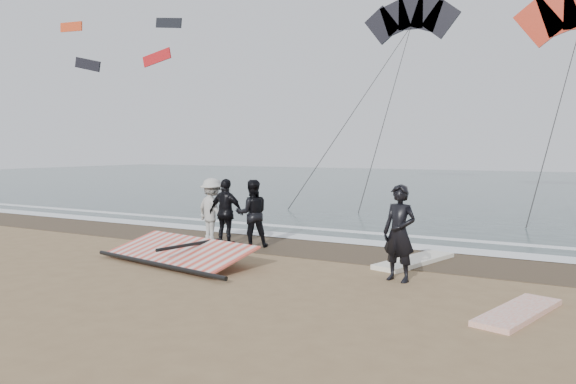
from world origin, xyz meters
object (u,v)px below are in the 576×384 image
object	(u,v)px
man_main	(399,233)
sail_rig	(182,253)
board_white	(518,312)
board_cream	(415,261)

from	to	relation	value
man_main	sail_rig	size ratio (longest dim) A/B	0.45
board_white	board_cream	bearing A→B (deg)	144.19
man_main	board_cream	distance (m)	2.09
board_cream	sail_rig	bearing A→B (deg)	-138.30
man_main	sail_rig	distance (m)	5.14
board_white	sail_rig	size ratio (longest dim) A/B	0.51
sail_rig	board_white	bearing A→B (deg)	-5.23
man_main	sail_rig	bearing A→B (deg)	-159.45
man_main	sail_rig	xyz separation A→B (m)	(-5.05, -0.60, -0.77)
man_main	board_cream	bearing A→B (deg)	110.71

